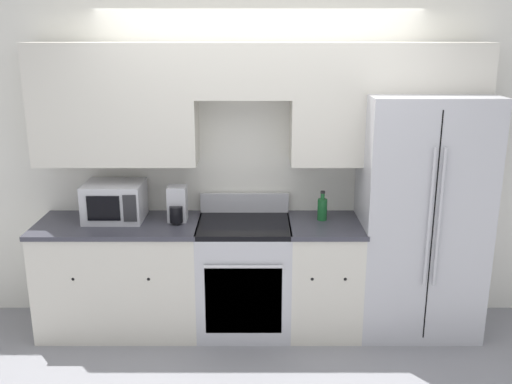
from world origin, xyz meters
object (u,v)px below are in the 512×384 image
object	(u,v)px
oven_range	(242,275)
microwave	(112,201)
refrigerator	(416,214)
bottle	(320,208)

from	to	relation	value
oven_range	microwave	world-z (taller)	microwave
refrigerator	microwave	size ratio (longest dim) A/B	4.17
refrigerator	bottle	world-z (taller)	refrigerator
microwave	bottle	distance (m)	1.64
oven_range	bottle	distance (m)	0.82
oven_range	microwave	distance (m)	1.18
oven_range	bottle	size ratio (longest dim) A/B	4.45
refrigerator	bottle	bearing A→B (deg)	178.96
refrigerator	microwave	distance (m)	2.39
microwave	oven_range	bearing A→B (deg)	-5.09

